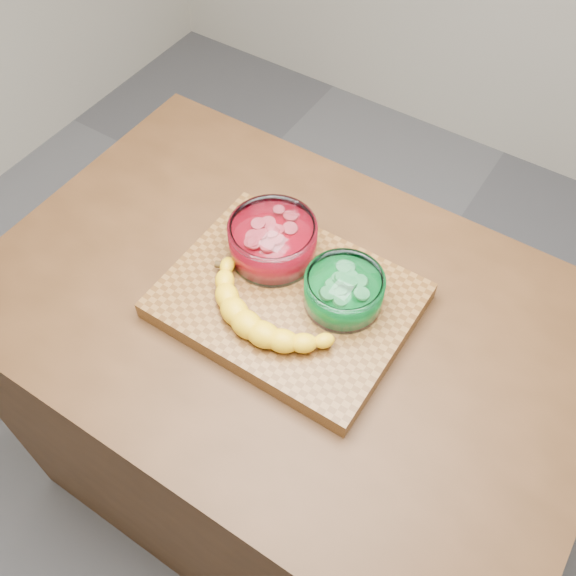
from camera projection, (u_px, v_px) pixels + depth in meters
The scene contains 6 objects.
ground at pixel (288, 477), 1.95m from camera, with size 3.50×3.50×0.00m, color #5E5E63.
counter at pixel (288, 411), 1.59m from camera, with size 1.20×0.80×0.90m, color #492C15.
cutting_board at pixel (288, 301), 1.21m from camera, with size 0.45×0.35×0.04m, color brown.
bowl_red at pixel (273, 241), 1.23m from camera, with size 0.17×0.17×0.08m.
bowl_green at pixel (344, 291), 1.16m from camera, with size 0.15×0.15×0.07m.
banana at pixel (266, 310), 1.15m from camera, with size 0.31×0.16×0.04m, color yellow, non-canonical shape.
Camera 1 is at (0.39, -0.59, 1.91)m, focal length 40.00 mm.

